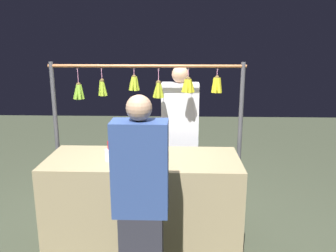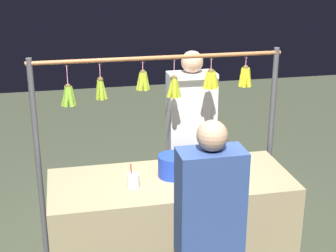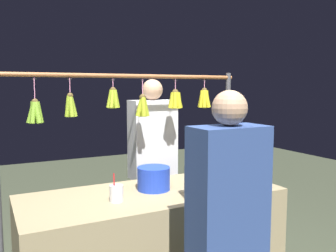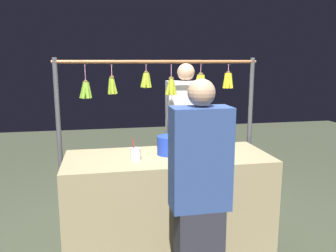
{
  "view_description": "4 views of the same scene",
  "coord_description": "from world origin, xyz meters",
  "px_view_note": "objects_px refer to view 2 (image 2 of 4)",
  "views": [
    {
      "loc": [
        -0.33,
        3.0,
        1.97
      ],
      "look_at": [
        -0.23,
        0.0,
        1.22
      ],
      "focal_mm": 36.91,
      "sensor_mm": 36.0,
      "label": 1
    },
    {
      "loc": [
        0.72,
        3.27,
        2.53
      ],
      "look_at": [
        0.02,
        0.0,
        1.33
      ],
      "focal_mm": 54.22,
      "sensor_mm": 36.0,
      "label": 2
    },
    {
      "loc": [
        1.01,
        2.18,
        1.64
      ],
      "look_at": [
        -0.12,
        0.0,
        1.37
      ],
      "focal_mm": 38.33,
      "sensor_mm": 36.0,
      "label": 3
    },
    {
      "loc": [
        0.55,
        2.81,
        1.73
      ],
      "look_at": [
        0.0,
        0.0,
        1.18
      ],
      "focal_mm": 36.47,
      "sensor_mm": 36.0,
      "label": 4
    }
  ],
  "objects_px": {
    "water_bottle": "(201,177)",
    "vendor_person": "(191,148)",
    "blue_bucket": "(174,166)",
    "customer_person": "(209,249)",
    "drink_cup": "(133,181)"
  },
  "relations": [
    {
      "from": "water_bottle",
      "to": "customer_person",
      "type": "xyz_separation_m",
      "value": [
        0.1,
        0.53,
        -0.23
      ]
    },
    {
      "from": "blue_bucket",
      "to": "vendor_person",
      "type": "distance_m",
      "value": 0.77
    },
    {
      "from": "water_bottle",
      "to": "blue_bucket",
      "type": "distance_m",
      "value": 0.31
    },
    {
      "from": "water_bottle",
      "to": "customer_person",
      "type": "relative_size",
      "value": 0.14
    },
    {
      "from": "drink_cup",
      "to": "customer_person",
      "type": "relative_size",
      "value": 0.11
    },
    {
      "from": "blue_bucket",
      "to": "customer_person",
      "type": "bearing_deg",
      "value": 92.51
    },
    {
      "from": "water_bottle",
      "to": "vendor_person",
      "type": "distance_m",
      "value": 1.0
    },
    {
      "from": "drink_cup",
      "to": "water_bottle",
      "type": "bearing_deg",
      "value": 161.3
    },
    {
      "from": "water_bottle",
      "to": "blue_bucket",
      "type": "xyz_separation_m",
      "value": [
        0.13,
        -0.28,
        -0.03
      ]
    },
    {
      "from": "vendor_person",
      "to": "customer_person",
      "type": "xyz_separation_m",
      "value": [
        0.27,
        1.5,
        -0.04
      ]
    },
    {
      "from": "customer_person",
      "to": "blue_bucket",
      "type": "bearing_deg",
      "value": -87.49
    },
    {
      "from": "blue_bucket",
      "to": "customer_person",
      "type": "height_order",
      "value": "customer_person"
    },
    {
      "from": "water_bottle",
      "to": "customer_person",
      "type": "height_order",
      "value": "customer_person"
    },
    {
      "from": "blue_bucket",
      "to": "customer_person",
      "type": "xyz_separation_m",
      "value": [
        -0.04,
        0.81,
        -0.2
      ]
    },
    {
      "from": "vendor_person",
      "to": "customer_person",
      "type": "distance_m",
      "value": 1.53
    }
  ]
}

